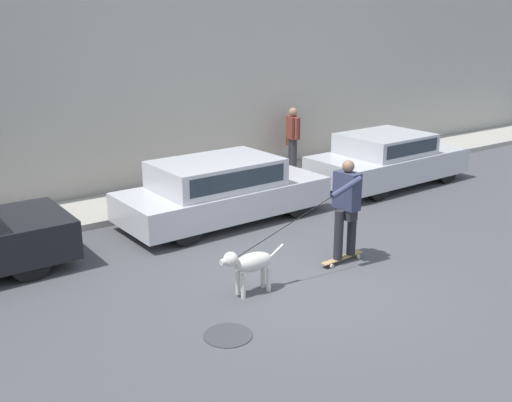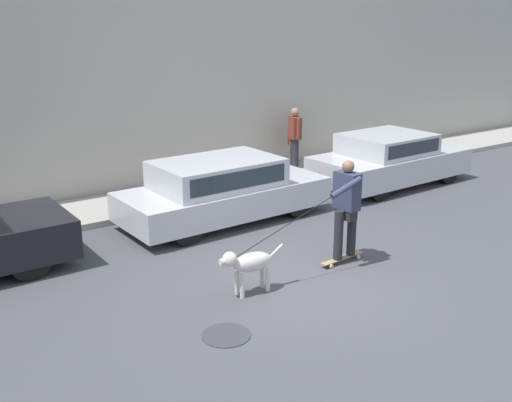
% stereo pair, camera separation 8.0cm
% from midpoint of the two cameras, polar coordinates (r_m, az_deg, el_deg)
% --- Properties ---
extents(ground_plane, '(36.00, 36.00, 0.00)m').
position_cam_midpoint_polar(ground_plane, '(9.64, 4.60, -7.26)').
color(ground_plane, '#47474C').
extents(back_wall, '(32.00, 0.30, 5.48)m').
position_cam_midpoint_polar(back_wall, '(14.05, -11.29, 11.81)').
color(back_wall, '#ADA89E').
rests_on(back_wall, ground_plane).
extents(sidewalk_curb, '(30.00, 1.82, 0.13)m').
position_cam_midpoint_polar(sidewalk_curb, '(13.59, -8.79, 0.24)').
color(sidewalk_curb, '#A39E93').
rests_on(sidewalk_curb, ground_plane).
extents(parked_car_1, '(4.31, 1.86, 1.28)m').
position_cam_midpoint_polar(parked_car_1, '(12.03, -3.04, 1.00)').
color(parked_car_1, black).
rests_on(parked_car_1, ground_plane).
extents(parked_car_2, '(4.07, 1.96, 1.27)m').
position_cam_midpoint_polar(parked_car_2, '(15.03, 12.72, 3.84)').
color(parked_car_2, black).
rests_on(parked_car_2, ground_plane).
extents(dog, '(1.09, 0.32, 0.73)m').
position_cam_midpoint_polar(dog, '(8.89, -0.43, -5.97)').
color(dog, beige).
rests_on(dog, ground_plane).
extents(skateboarder, '(2.75, 0.63, 1.76)m').
position_cam_midpoint_polar(skateboarder, '(9.96, 8.77, -0.42)').
color(skateboarder, beige).
rests_on(skateboarder, ground_plane).
extents(pedestrian_with_bag, '(0.36, 0.71, 1.59)m').
position_cam_midpoint_polar(pedestrian_with_bag, '(15.80, 3.83, 6.29)').
color(pedestrian_with_bag, '#28282D').
rests_on(pedestrian_with_bag, sidewalk_curb).
extents(manhole_cover, '(0.64, 0.64, 0.01)m').
position_cam_midpoint_polar(manhole_cover, '(7.99, -2.56, -12.64)').
color(manhole_cover, '#38383D').
rests_on(manhole_cover, ground_plane).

